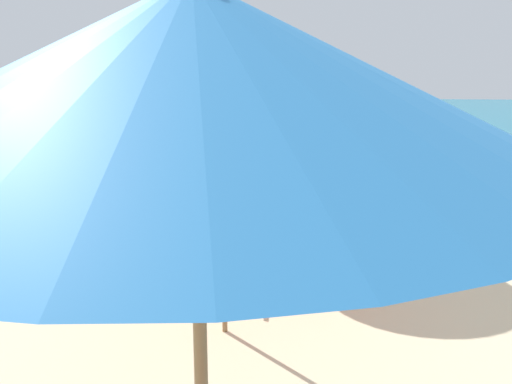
# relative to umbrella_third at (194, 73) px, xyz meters

# --- Properties ---
(umbrella_third) EXTENTS (2.45, 2.45, 2.94)m
(umbrella_third) POSITION_rel_umbrella_third_xyz_m (0.00, 0.00, 0.00)
(umbrella_third) COLOR olive
(umbrella_third) RESTS_ON ground
(umbrella_fourth) EXTENTS (2.19, 2.19, 2.88)m
(umbrella_fourth) POSITION_rel_umbrella_third_xyz_m (-0.36, 3.38, 0.02)
(umbrella_fourth) COLOR olive
(umbrella_fourth) RESTS_ON ground
(lounger_fourth_shoreside) EXTENTS (1.42, 0.59, 0.69)m
(lounger_fourth_shoreside) POSITION_rel_umbrella_third_xyz_m (0.10, 4.51, -2.26)
(lounger_fourth_shoreside) COLOR #D8593F
(lounger_fourth_shoreside) RESTS_ON ground
(umbrella_fifth) EXTENTS (2.25, 2.25, 2.87)m
(umbrella_fifth) POSITION_rel_umbrella_third_xyz_m (-0.11, 6.45, -0.05)
(umbrella_fifth) COLOR #4C4C51
(umbrella_fifth) RESTS_ON ground
(lounger_fifth_shoreside) EXTENTS (1.34, 0.75, 0.55)m
(lounger_fifth_shoreside) POSITION_rel_umbrella_third_xyz_m (0.96, 7.57, -2.30)
(lounger_fifth_shoreside) COLOR #D8593F
(lounger_fifth_shoreside) RESTS_ON ground
(lounger_fifth_inland) EXTENTS (1.44, 0.74, 0.68)m
(lounger_fifth_inland) POSITION_rel_umbrella_third_xyz_m (0.97, 5.40, -2.26)
(lounger_fifth_inland) COLOR blue
(lounger_fifth_inland) RESTS_ON ground
(umbrella_sixth) EXTENTS (1.94, 1.94, 2.58)m
(umbrella_sixth) POSITION_rel_umbrella_third_xyz_m (0.01, 9.66, -0.28)
(umbrella_sixth) COLOR silver
(umbrella_sixth) RESTS_ON ground
(lounger_sixth_shoreside) EXTENTS (1.37, 0.66, 0.53)m
(lounger_sixth_shoreside) POSITION_rel_umbrella_third_xyz_m (1.11, 10.86, -2.32)
(lounger_sixth_shoreside) COLOR #D8593F
(lounger_sixth_shoreside) RESTS_ON ground
(lounger_sixth_inland) EXTENTS (1.66, 1.01, 0.56)m
(lounger_sixth_inland) POSITION_rel_umbrella_third_xyz_m (0.46, 8.69, -2.28)
(lounger_sixth_inland) COLOR #D8593F
(lounger_sixth_inland) RESTS_ON ground
(umbrella_farthest) EXTENTS (2.28, 2.28, 2.73)m
(umbrella_farthest) POSITION_rel_umbrella_third_xyz_m (-0.05, 12.60, -0.21)
(umbrella_farthest) COLOR #4C4C51
(umbrella_farthest) RESTS_ON ground
(lounger_farthest_shoreside) EXTENTS (1.35, 0.79, 0.57)m
(lounger_farthest_shoreside) POSITION_rel_umbrella_third_xyz_m (0.80, 13.51, -2.32)
(lounger_farthest_shoreside) COLOR white
(lounger_farthest_shoreside) RESTS_ON ground
(lounger_farthest_inland) EXTENTS (1.45, 0.76, 0.66)m
(lounger_farthest_inland) POSITION_rel_umbrella_third_xyz_m (0.41, 11.47, -2.27)
(lounger_farthest_inland) COLOR #D8593F
(lounger_farthest_inland) RESTS_ON ground
(person_walking_near) EXTENTS (0.32, 0.41, 1.70)m
(person_walking_near) POSITION_rel_umbrella_third_xyz_m (3.18, 14.21, -1.55)
(person_walking_near) COLOR #3F9972
(person_walking_near) RESTS_ON ground
(beach_ball) EXTENTS (0.27, 0.27, 0.27)m
(beach_ball) POSITION_rel_umbrella_third_xyz_m (2.68, 9.60, -2.45)
(beach_ball) COLOR #3FB266
(beach_ball) RESTS_ON ground
(cooler_box) EXTENTS (0.57, 0.58, 0.36)m
(cooler_box) POSITION_rel_umbrella_third_xyz_m (0.38, 15.04, -2.40)
(cooler_box) COLOR red
(cooler_box) RESTS_ON ground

